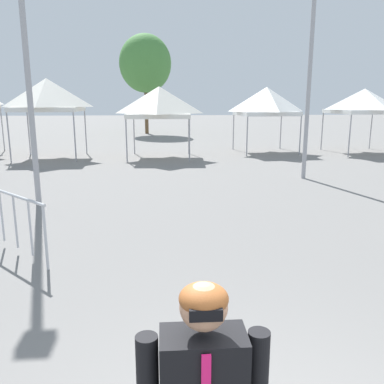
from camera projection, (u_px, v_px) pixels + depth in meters
The scene contains 8 objects.
canopy_tent_far_left at pixel (47, 95), 18.02m from camera, with size 2.87×2.87×3.55m.
canopy_tent_behind_center at pixel (159, 102), 18.20m from camera, with size 2.99×2.99×3.20m.
canopy_tent_far_right at pixel (266, 101), 20.15m from camera, with size 2.95×2.95×3.24m.
canopy_tent_center at pixel (364, 101), 19.96m from camera, with size 3.13×3.13×3.16m.
light_pole_near_lift at pixel (24, 25), 9.39m from camera, with size 0.36×0.36×7.49m.
light_pole_opposite_side at pixel (312, 37), 12.80m from camera, with size 0.36×0.36×7.98m.
tree_behind_tents_center at pixel (145, 64), 30.98m from camera, with size 3.98×3.98×7.53m.
crowd_barrier_mid_lot at pixel (14, 212), 6.84m from camera, with size 1.49×1.55×1.08m.
Camera 1 is at (-0.71, -1.97, 2.61)m, focal length 37.83 mm.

